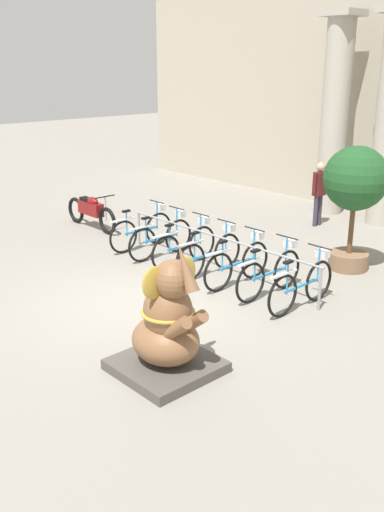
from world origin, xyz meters
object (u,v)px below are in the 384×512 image
bicycle_2 (185,245)px  bicycle_5 (270,273)px  bicycle_0 (142,230)px  bicycle_3 (211,254)px  bicycle_4 (238,263)px  elephant_statue (168,328)px  bicycle_1 (162,237)px  bicycle_6 (303,285)px  person_pedestrian (319,189)px  potted_tree (355,187)px  motorcycle (91,211)px

bicycle_2 → bicycle_5: 2.19m
bicycle_0 → bicycle_3: 2.19m
bicycle_0 → bicycle_4: size_ratio=1.00×
elephant_statue → bicycle_1: bearing=141.3°
bicycle_3 → bicycle_5: bearing=1.6°
bicycle_3 → bicycle_6: 2.19m
person_pedestrian → potted_tree: bearing=-43.2°
potted_tree → person_pedestrian: bearing=136.8°
bicycle_0 → bicycle_4: (2.92, -0.04, 0.00)m
bicycle_2 → elephant_statue: elephant_statue is taller
bicycle_0 → potted_tree: 4.60m
person_pedestrian → bicycle_6: bearing=-57.1°
bicycle_0 → motorcycle: bearing=178.7°
bicycle_6 → potted_tree: potted_tree is taller
bicycle_1 → bicycle_0: bearing=176.1°
bicycle_0 → elephant_statue: size_ratio=0.90×
bicycle_2 → bicycle_0: bearing=178.5°
bicycle_0 → person_pedestrian: 4.67m
bicycle_0 → motorcycle: bicycle_0 is taller
bicycle_4 → elephant_statue: size_ratio=0.90×
bicycle_3 → bicycle_5: 1.46m
motorcycle → bicycle_6: bearing=-0.9°
bicycle_2 → potted_tree: 3.50m
bicycle_2 → bicycle_5: (2.19, 0.04, 0.00)m
bicycle_1 → bicycle_2: (0.73, 0.01, 0.00)m
bicycle_6 → motorcycle: 6.51m
motorcycle → potted_tree: (5.96, 2.16, 1.22)m
bicycle_1 → potted_tree: size_ratio=0.70×
bicycle_2 → potted_tree: (2.37, 2.25, 1.25)m
bicycle_6 → person_pedestrian: bearing=122.9°
bicycle_1 → bicycle_6: bearing=0.0°
bicycle_6 → bicycle_5: bearing=176.4°
bicycle_6 → elephant_statue: elephant_statue is taller
bicycle_2 → potted_tree: size_ratio=0.70×
motorcycle → potted_tree: bearing=19.9°
bicycle_5 → bicycle_4: bearing=-176.7°
bicycle_1 → bicycle_6: (3.66, 0.00, 0.00)m
elephant_statue → motorcycle: (-6.60, 3.10, -0.19)m
bicycle_4 → bicycle_5: 0.73m
bicycle_2 → motorcycle: 3.59m
bicycle_1 → elephant_statue: 4.80m
bicycle_5 → elephant_statue: 3.16m
bicycle_4 → motorcycle: size_ratio=0.83×
bicycle_3 → person_pedestrian: person_pedestrian is taller
bicycle_2 → bicycle_5: bearing=1.0°
bicycle_0 → motorcycle: (-2.13, 0.05, 0.03)m
bicycle_6 → motorcycle: bearing=179.1°
bicycle_2 → bicycle_1: bearing=-179.2°
bicycle_3 → bicycle_5: size_ratio=1.00×
bicycle_5 → motorcycle: 5.78m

